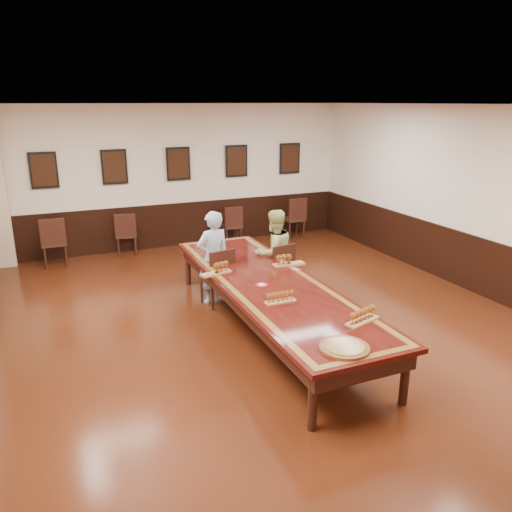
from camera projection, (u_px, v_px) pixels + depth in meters
name	position (u px, v px, depth m)	size (l,w,h in m)	color
floor	(269.00, 330.00, 7.41)	(8.00, 10.00, 0.02)	black
ceiling	(271.00, 104.00, 6.45)	(8.00, 10.00, 0.02)	white
wall_back	(178.00, 177.00, 11.33)	(8.00, 0.02, 3.20)	beige
wall_right	(485.00, 203.00, 8.44)	(0.02, 10.00, 3.20)	beige
chair_man	(217.00, 276.00, 8.20)	(0.46, 0.50, 0.98)	black
chair_woman	(277.00, 269.00, 8.57)	(0.45, 0.49, 0.96)	black
spare_chair_a	(54.00, 241.00, 10.15)	(0.48, 0.52, 1.02)	black
spare_chair_b	(126.00, 233.00, 10.92)	(0.44, 0.48, 0.94)	black
spare_chair_c	(232.00, 225.00, 11.76)	(0.43, 0.47, 0.91)	black
spare_chair_d	(294.00, 218.00, 12.26)	(0.47, 0.52, 1.01)	black
person_man	(213.00, 258.00, 8.20)	(0.57, 0.38, 1.57)	#527DCD
person_woman	(274.00, 253.00, 8.57)	(0.75, 0.58, 1.50)	#C6D182
pink_phone	(296.00, 269.00, 7.70)	(0.07, 0.14, 0.01)	#F35174
wainscoting	(269.00, 298.00, 7.26)	(8.00, 10.00, 1.00)	black
conference_table	(270.00, 291.00, 7.23)	(1.40, 5.00, 0.76)	black
posters	(178.00, 164.00, 11.18)	(6.14, 0.04, 0.74)	black
flight_a	(218.00, 269.00, 7.50)	(0.50, 0.25, 0.18)	#A27044
flight_b	(287.00, 260.00, 7.88)	(0.52, 0.19, 0.19)	#A27044
flight_c	(280.00, 297.00, 6.43)	(0.41, 0.13, 0.15)	#A27044
flight_d	(363.00, 316.00, 5.85)	(0.50, 0.28, 0.18)	#A27044
red_plate_grp	(262.00, 285.00, 7.03)	(0.19, 0.19, 0.03)	#B30B1E
carved_platter	(344.00, 348.00, 5.23)	(0.64, 0.64, 0.04)	#582611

